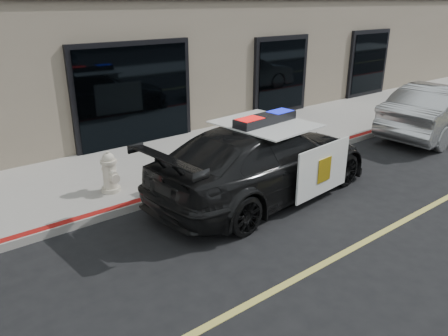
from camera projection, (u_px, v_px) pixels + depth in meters
ground at (378, 235)px, 7.65m from camera, size 120.00×120.00×0.00m
sidewalk_n at (203, 154)px, 11.46m from camera, size 60.00×3.50×0.15m
police_car at (264, 160)px, 8.96m from camera, size 3.09×5.67×1.73m
silver_sedan at (442, 110)px, 12.94m from camera, size 2.01×4.88×1.57m
fire_hydrant at (110, 173)px, 8.88m from camera, size 0.39×0.54×0.86m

